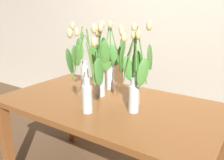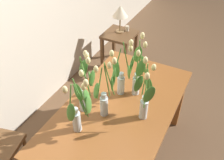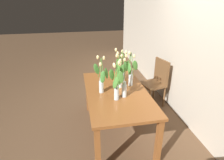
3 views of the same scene
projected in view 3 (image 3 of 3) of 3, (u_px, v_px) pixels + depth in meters
ground_plane at (116, 131)px, 3.23m from camera, size 18.00×18.00×0.00m
room_wall_rear at (201, 47)px, 2.89m from camera, size 9.00×0.10×2.70m
dining_table at (117, 97)px, 2.96m from camera, size 1.60×0.90×0.74m
tulip_vase_0 at (119, 75)px, 2.96m from camera, size 0.22×0.16×0.56m
tulip_vase_1 at (122, 68)px, 3.19m from camera, size 0.25×0.22×0.56m
tulip_vase_2 at (117, 84)px, 2.61m from camera, size 0.23×0.19×0.59m
tulip_vase_3 at (130, 73)px, 3.00m from camera, size 0.15×0.21×0.57m
tulip_vase_4 at (101, 80)px, 2.81m from camera, size 0.24×0.23×0.57m
tulip_vase_5 at (123, 84)px, 2.71m from camera, size 0.23×0.15×0.57m
dining_chair at (156, 80)px, 3.81m from camera, size 0.48×0.48×0.93m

